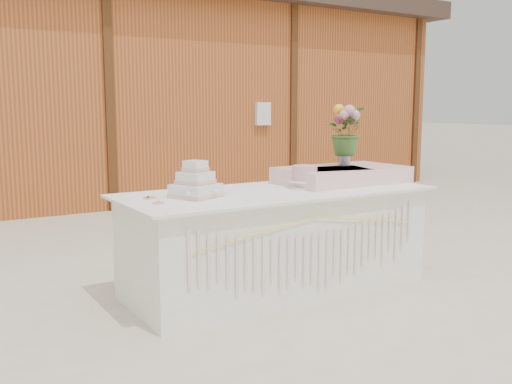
# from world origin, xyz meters

# --- Properties ---
(ground) EXTENTS (80.00, 80.00, 0.00)m
(ground) POSITION_xyz_m (0.00, 0.00, 0.00)
(ground) COLOR beige
(ground) RESTS_ON ground
(barn) EXTENTS (12.60, 4.60, 3.30)m
(barn) POSITION_xyz_m (-0.01, 5.99, 1.68)
(barn) COLOR #AC5224
(barn) RESTS_ON ground
(cake_table) EXTENTS (2.40, 1.00, 0.77)m
(cake_table) POSITION_xyz_m (0.00, -0.00, 0.39)
(cake_table) COLOR white
(cake_table) RESTS_ON ground
(wedding_cake) EXTENTS (0.38, 0.38, 0.26)m
(wedding_cake) POSITION_xyz_m (-0.67, 0.02, 0.86)
(wedding_cake) COLOR white
(wedding_cake) RESTS_ON cake_table
(pink_cake_stand) EXTENTS (0.25, 0.25, 0.18)m
(pink_cake_stand) POSITION_xyz_m (0.25, -0.02, 0.87)
(pink_cake_stand) COLOR white
(pink_cake_stand) RESTS_ON cake_table
(satin_runner) EXTENTS (1.07, 0.64, 0.13)m
(satin_runner) POSITION_xyz_m (0.71, 0.09, 0.84)
(satin_runner) COLOR #FFCFCD
(satin_runner) RESTS_ON cake_table
(flower_vase) EXTENTS (0.10, 0.10, 0.13)m
(flower_vase) POSITION_xyz_m (0.80, 0.16, 0.97)
(flower_vase) COLOR #AAAAAE
(flower_vase) RESTS_ON satin_runner
(bouquet) EXTENTS (0.49, 0.48, 0.41)m
(bouquet) POSITION_xyz_m (0.80, 0.16, 1.24)
(bouquet) COLOR #426B2A
(bouquet) RESTS_ON flower_vase
(loose_flowers) EXTENTS (0.20, 0.40, 0.02)m
(loose_flowers) POSITION_xyz_m (-0.98, 0.07, 0.78)
(loose_flowers) COLOR pink
(loose_flowers) RESTS_ON cake_table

